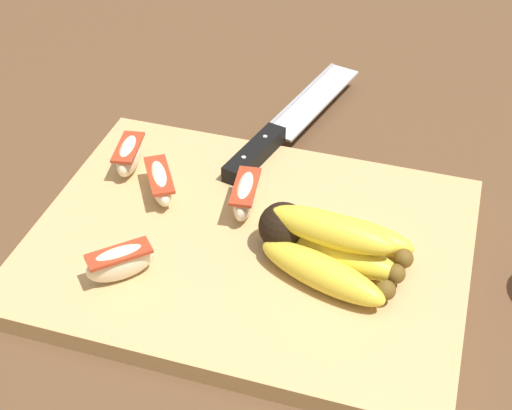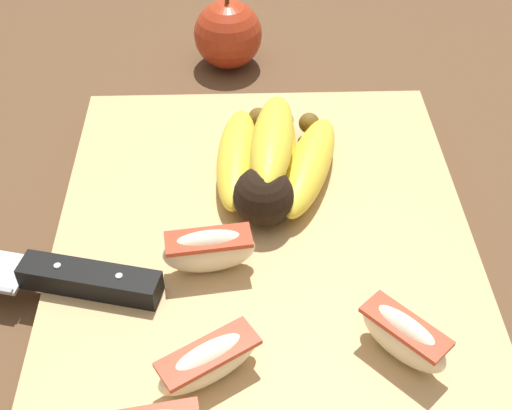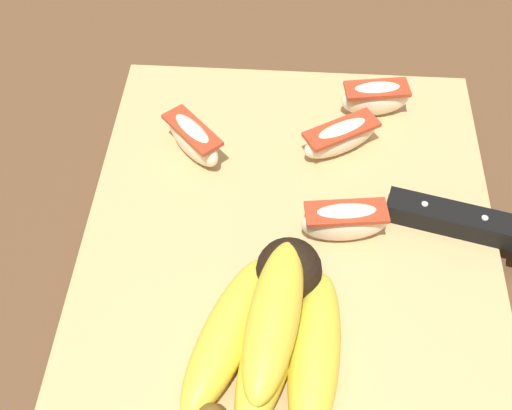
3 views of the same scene
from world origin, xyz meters
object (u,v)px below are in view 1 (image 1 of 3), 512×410
at_px(apple_wedge_near, 129,155).
at_px(apple_wedge_extra, 120,262).
at_px(apple_wedge_far, 248,196).
at_px(chefs_knife, 276,134).
at_px(apple_wedge_middle, 160,182).
at_px(banana_bunch, 328,244).

height_order(apple_wedge_near, apple_wedge_extra, apple_wedge_extra).
bearing_deg(apple_wedge_extra, apple_wedge_far, 56.76).
xyz_separation_m(chefs_knife, apple_wedge_near, (-0.13, -0.10, 0.01)).
bearing_deg(apple_wedge_middle, apple_wedge_extra, -83.95).
relative_size(apple_wedge_middle, apple_wedge_far, 1.04).
bearing_deg(apple_wedge_extra, chefs_knife, 73.85).
bearing_deg(apple_wedge_near, apple_wedge_middle, -32.58).
bearing_deg(apple_wedge_middle, apple_wedge_far, 0.93).
bearing_deg(apple_wedge_far, banana_bunch, -27.91).
xyz_separation_m(banana_bunch, chefs_knife, (-0.10, 0.18, -0.02)).
distance_m(banana_bunch, apple_wedge_extra, 0.19).
height_order(apple_wedge_near, apple_wedge_far, apple_wedge_far).
bearing_deg(apple_wedge_near, chefs_knife, 36.83).
height_order(banana_bunch, apple_wedge_far, banana_bunch).
bearing_deg(banana_bunch, chefs_knife, 119.05).
bearing_deg(apple_wedge_far, apple_wedge_middle, -179.07).
xyz_separation_m(banana_bunch, apple_wedge_middle, (-0.19, 0.05, -0.01)).
xyz_separation_m(banana_bunch, apple_wedge_far, (-0.09, 0.05, -0.00)).
bearing_deg(apple_wedge_extra, apple_wedge_near, 111.82).
bearing_deg(apple_wedge_far, chefs_knife, 93.31).
xyz_separation_m(apple_wedge_middle, apple_wedge_far, (0.09, 0.00, 0.00)).
bearing_deg(apple_wedge_middle, chefs_knife, 56.74).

